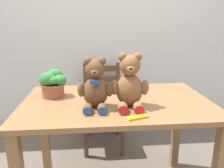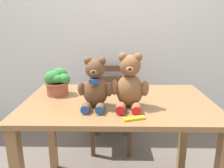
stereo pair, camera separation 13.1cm
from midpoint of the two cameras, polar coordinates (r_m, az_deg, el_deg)
wall_back at (r=2.43m, az=-3.16°, el=16.39°), size 8.00×0.04×2.60m
dining_table at (r=1.50m, az=-1.34°, el=-8.71°), size 1.23×0.75×0.78m
wooden_chair_behind at (r=2.31m, az=-4.08°, el=-5.44°), size 0.39×0.46×0.86m
teddy_bear_left at (r=1.30m, az=-7.28°, el=-0.69°), size 0.21×0.22×0.31m
teddy_bear_right at (r=1.31m, az=1.78°, el=-0.03°), size 0.23×0.24×0.33m
potted_plant at (r=1.57m, az=-17.59°, el=0.25°), size 0.18×0.16×0.19m
chocolate_bar at (r=1.19m, az=3.48°, el=-8.77°), size 0.12×0.07×0.01m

